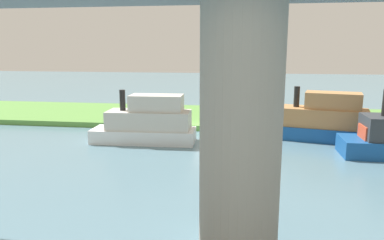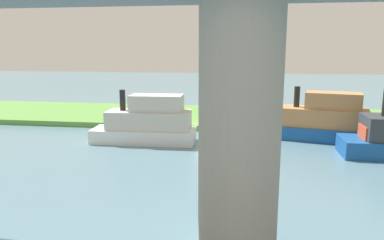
{
  "view_description": "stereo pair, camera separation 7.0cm",
  "coord_description": "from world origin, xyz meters",
  "px_view_note": "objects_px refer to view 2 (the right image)",
  "views": [
    {
      "loc": [
        -3.9,
        31.83,
        7.29
      ],
      "look_at": [
        0.12,
        5.0,
        2.0
      ],
      "focal_mm": 34.3,
      "sensor_mm": 36.0,
      "label": 1
    },
    {
      "loc": [
        -3.97,
        31.82,
        7.29
      ],
      "look_at": [
        0.12,
        5.0,
        2.0
      ],
      "focal_mm": 34.3,
      "sensor_mm": 36.0,
      "label": 2
    }
  ],
  "objects_px": {
    "houseboat_blue": "(147,123)",
    "mooring_post": "(164,115)",
    "bridge_pylon": "(240,131)",
    "pontoon_yellow": "(321,121)",
    "person_on_bank": "(159,115)"
  },
  "relations": [
    {
      "from": "bridge_pylon",
      "to": "houseboat_blue",
      "type": "relative_size",
      "value": 1.09
    },
    {
      "from": "houseboat_blue",
      "to": "mooring_post",
      "type": "bearing_deg",
      "value": -88.95
    },
    {
      "from": "pontoon_yellow",
      "to": "person_on_bank",
      "type": "bearing_deg",
      "value": -10.99
    },
    {
      "from": "person_on_bank",
      "to": "houseboat_blue",
      "type": "xyz_separation_m",
      "value": [
        -0.42,
        5.62,
        0.33
      ]
    },
    {
      "from": "mooring_post",
      "to": "houseboat_blue",
      "type": "xyz_separation_m",
      "value": [
        -0.12,
        6.32,
        0.49
      ]
    },
    {
      "from": "mooring_post",
      "to": "pontoon_yellow",
      "type": "height_order",
      "value": "pontoon_yellow"
    },
    {
      "from": "mooring_post",
      "to": "houseboat_blue",
      "type": "bearing_deg",
      "value": 91.05
    },
    {
      "from": "person_on_bank",
      "to": "mooring_post",
      "type": "xyz_separation_m",
      "value": [
        -0.3,
        -0.69,
        -0.16
      ]
    },
    {
      "from": "bridge_pylon",
      "to": "pontoon_yellow",
      "type": "bearing_deg",
      "value": -109.16
    },
    {
      "from": "person_on_bank",
      "to": "houseboat_blue",
      "type": "bearing_deg",
      "value": 94.26
    },
    {
      "from": "mooring_post",
      "to": "bridge_pylon",
      "type": "bearing_deg",
      "value": 109.85
    },
    {
      "from": "bridge_pylon",
      "to": "houseboat_blue",
      "type": "bearing_deg",
      "value": -63.11
    },
    {
      "from": "person_on_bank",
      "to": "houseboat_blue",
      "type": "relative_size",
      "value": 0.17
    },
    {
      "from": "bridge_pylon",
      "to": "pontoon_yellow",
      "type": "distance_m",
      "value": 18.97
    },
    {
      "from": "person_on_bank",
      "to": "mooring_post",
      "type": "bearing_deg",
      "value": -113.58
    }
  ]
}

